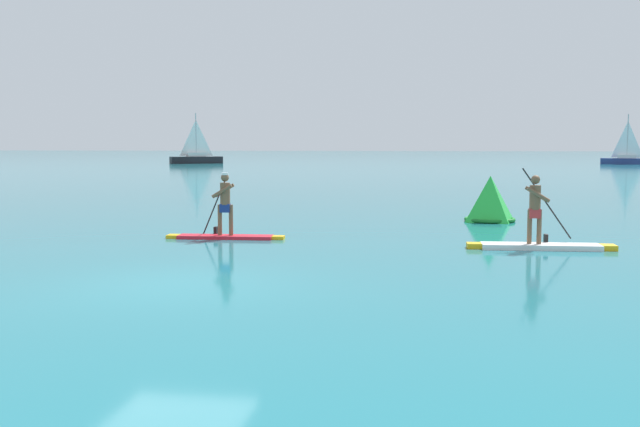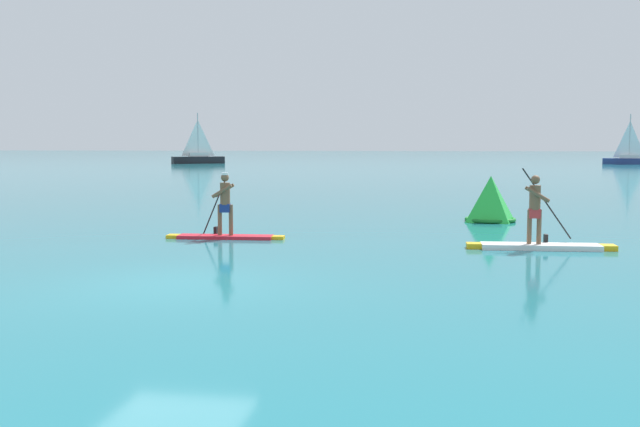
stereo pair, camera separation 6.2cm
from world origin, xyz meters
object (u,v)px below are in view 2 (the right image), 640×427
Objects in this scene: sailboat_left_horizon at (198,157)px; sailboat_right_horizon at (629,158)px; race_marker_buoy at (491,201)px; paddleboarder_far_right at (540,235)px; paddleboarder_mid_center at (225,222)px.

sailboat_left_horizon is 51.10m from sailboat_right_horizon.
sailboat_left_horizon reaches higher than race_marker_buoy.
paddleboarder_far_right is 77.38m from sailboat_left_horizon.
race_marker_buoy is (-0.74, 6.36, 0.34)m from paddleboarder_far_right.
paddleboarder_mid_center is 79.49m from sailboat_right_horizon.
paddleboarder_mid_center is 9.09m from race_marker_buoy.
race_marker_buoy is at bearing -145.39° from paddleboarder_mid_center.
sailboat_right_horizon is at bearing -113.40° from paddleboarder_mid_center.
paddleboarder_mid_center is 7.95m from paddleboarder_far_right.
sailboat_right_horizon is at bearing 72.86° from paddleboarder_far_right.
paddleboarder_far_right is 0.57× the size of sailboat_left_horizon.
sailboat_right_horizon is at bearing 73.71° from race_marker_buoy.
sailboat_left_horizon is (-30.70, 64.35, 0.13)m from race_marker_buoy.
paddleboarder_mid_center is at bearing 171.68° from paddleboarder_far_right.
paddleboarder_far_right is 0.58× the size of sailboat_right_horizon.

